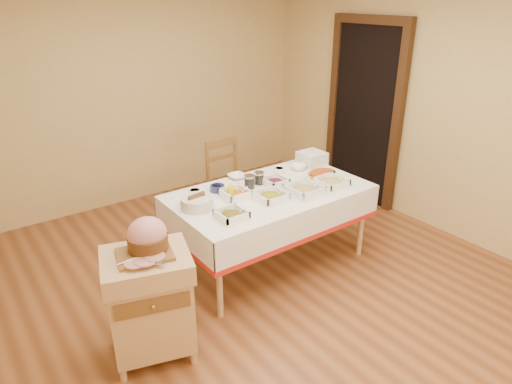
% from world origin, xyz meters
% --- Properties ---
extents(room_shell, '(5.00, 5.00, 5.00)m').
position_xyz_m(room_shell, '(0.00, 0.00, 1.30)').
color(room_shell, brown).
rests_on(room_shell, ground).
extents(doorway, '(0.09, 1.10, 2.20)m').
position_xyz_m(doorway, '(2.20, 0.90, 1.11)').
color(doorway, black).
rests_on(doorway, ground).
extents(dining_table, '(1.82, 1.02, 0.76)m').
position_xyz_m(dining_table, '(0.30, 0.30, 0.60)').
color(dining_table, tan).
rests_on(dining_table, ground).
extents(butcher_cart, '(0.70, 0.63, 0.83)m').
position_xyz_m(butcher_cart, '(-1.12, -0.19, 0.47)').
color(butcher_cart, tan).
rests_on(butcher_cart, ground).
extents(dining_chair, '(0.46, 0.44, 0.98)m').
position_xyz_m(dining_chair, '(0.44, 1.20, 0.50)').
color(dining_chair, brown).
rests_on(dining_chair, ground).
extents(ham_on_board, '(0.38, 0.36, 0.25)m').
position_xyz_m(ham_on_board, '(-1.08, -0.16, 0.93)').
color(ham_on_board, brown).
rests_on(ham_on_board, butcher_cart).
extents(serving_dish_a, '(0.23, 0.22, 0.10)m').
position_xyz_m(serving_dish_a, '(-0.29, 0.04, 0.79)').
color(serving_dish_a, white).
rests_on(serving_dish_a, dining_table).
extents(serving_dish_b, '(0.25, 0.25, 0.10)m').
position_xyz_m(serving_dish_b, '(0.19, 0.14, 0.79)').
color(serving_dish_b, white).
rests_on(serving_dish_b, dining_table).
extents(serving_dish_c, '(0.29, 0.29, 0.12)m').
position_xyz_m(serving_dish_c, '(0.51, 0.06, 0.80)').
color(serving_dish_c, white).
rests_on(serving_dish_c, dining_table).
extents(serving_dish_d, '(0.26, 0.26, 0.10)m').
position_xyz_m(serving_dish_d, '(0.84, 0.06, 0.79)').
color(serving_dish_d, white).
rests_on(serving_dish_d, dining_table).
extents(serving_dish_e, '(0.24, 0.22, 0.11)m').
position_xyz_m(serving_dish_e, '(-0.04, 0.36, 0.79)').
color(serving_dish_e, white).
rests_on(serving_dish_e, dining_table).
extents(serving_dish_f, '(0.22, 0.21, 0.10)m').
position_xyz_m(serving_dish_f, '(0.43, 0.38, 0.79)').
color(serving_dish_f, white).
rests_on(serving_dish_f, dining_table).
extents(small_bowl_left, '(0.11, 0.11, 0.05)m').
position_xyz_m(small_bowl_left, '(-0.30, 0.62, 0.79)').
color(small_bowl_left, white).
rests_on(small_bowl_left, dining_table).
extents(small_bowl_mid, '(0.13, 0.13, 0.06)m').
position_xyz_m(small_bowl_mid, '(-0.09, 0.58, 0.79)').
color(small_bowl_mid, navy).
rests_on(small_bowl_mid, dining_table).
extents(small_bowl_right, '(0.10, 0.10, 0.05)m').
position_xyz_m(small_bowl_right, '(0.66, 0.61, 0.79)').
color(small_bowl_right, white).
rests_on(small_bowl_right, dining_table).
extents(bowl_white_imported, '(0.17, 0.17, 0.04)m').
position_xyz_m(bowl_white_imported, '(0.23, 0.73, 0.78)').
color(bowl_white_imported, white).
rests_on(bowl_white_imported, dining_table).
extents(bowl_small_imported, '(0.19, 0.19, 0.05)m').
position_xyz_m(bowl_small_imported, '(0.87, 0.56, 0.79)').
color(bowl_small_imported, white).
rests_on(bowl_small_imported, dining_table).
extents(preserve_jar_left, '(0.10, 0.10, 0.13)m').
position_xyz_m(preserve_jar_left, '(0.19, 0.46, 0.82)').
color(preserve_jar_left, silver).
rests_on(preserve_jar_left, dining_table).
extents(preserve_jar_right, '(0.09, 0.09, 0.12)m').
position_xyz_m(preserve_jar_right, '(0.32, 0.49, 0.81)').
color(preserve_jar_right, silver).
rests_on(preserve_jar_right, dining_table).
extents(mustard_bottle, '(0.05, 0.05, 0.17)m').
position_xyz_m(mustard_bottle, '(-0.09, 0.36, 0.83)').
color(mustard_bottle, yellow).
rests_on(mustard_bottle, dining_table).
extents(bread_basket, '(0.27, 0.27, 0.12)m').
position_xyz_m(bread_basket, '(-0.42, 0.37, 0.81)').
color(bread_basket, silver).
rests_on(bread_basket, dining_table).
extents(plate_stack, '(0.25, 0.25, 0.14)m').
position_xyz_m(plate_stack, '(1.08, 0.59, 0.83)').
color(plate_stack, white).
rests_on(plate_stack, dining_table).
extents(brass_platter, '(0.31, 0.22, 0.04)m').
position_xyz_m(brass_platter, '(0.95, 0.30, 0.78)').
color(brass_platter, gold).
rests_on(brass_platter, dining_table).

